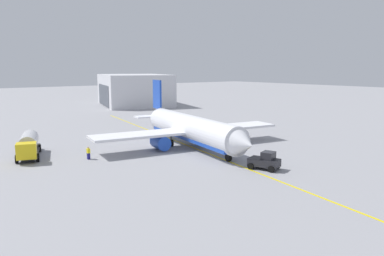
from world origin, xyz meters
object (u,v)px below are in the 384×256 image
airplane (191,129)px  safety_cone_nose (274,160)px  pushback_tug (265,161)px  refueling_worker (88,153)px  fuel_tanker (29,144)px

airplane → safety_cone_nose: 14.75m
pushback_tug → safety_cone_nose: bearing=114.1°
pushback_tug → refueling_worker: size_ratio=2.38×
airplane → refueling_worker: size_ratio=18.52×
pushback_tug → refueling_worker: bearing=-139.6°
fuel_tanker → refueling_worker: fuel_tanker is taller
safety_cone_nose → airplane: bearing=-168.5°
fuel_tanker → pushback_tug: fuel_tanker is taller
airplane → pushback_tug: bearing=-2.5°
fuel_tanker → refueling_worker: (6.30, 5.97, -0.90)m
pushback_tug → refueling_worker: 23.22m
fuel_tanker → safety_cone_nose: fuel_tanker is taller
pushback_tug → safety_cone_nose: 4.02m
refueling_worker → safety_cone_nose: size_ratio=2.73×
airplane → fuel_tanker: size_ratio=3.12×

